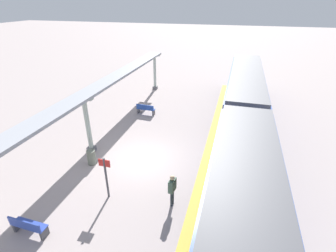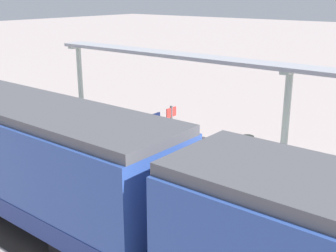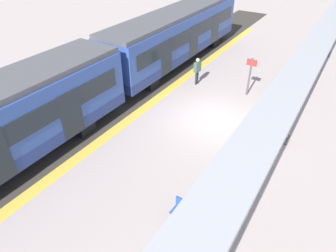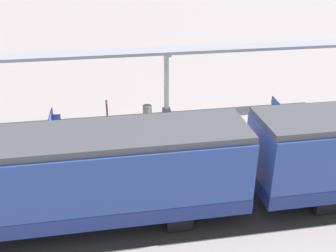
{
  "view_description": "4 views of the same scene",
  "coord_description": "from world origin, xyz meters",
  "px_view_note": "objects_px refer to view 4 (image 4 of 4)",
  "views": [
    {
      "loc": [
        -4.74,
        11.4,
        8.47
      ],
      "look_at": [
        -1.14,
        -1.34,
        1.71
      ],
      "focal_mm": 26.66,
      "sensor_mm": 36.0,
      "label": 1
    },
    {
      "loc": [
        -11.9,
        -6.42,
        6.33
      ],
      "look_at": [
        -1.35,
        2.07,
        2.1
      ],
      "focal_mm": 45.91,
      "sensor_mm": 36.0,
      "label": 2
    },
    {
      "loc": [
        4.73,
        -11.85,
        8.25
      ],
      "look_at": [
        -0.85,
        -2.96,
        1.03
      ],
      "focal_mm": 32.05,
      "sensor_mm": 36.0,
      "label": 3
    },
    {
      "loc": [
        -16.79,
        3.4,
        9.07
      ],
      "look_at": [
        -0.82,
        0.67,
        1.26
      ],
      "focal_mm": 41.77,
      "sensor_mm": 36.0,
      "label": 4
    }
  ],
  "objects_px": {
    "train_far_carriage": "(47,181)",
    "trash_bin": "(147,113)",
    "bench_mid_platform": "(54,120)",
    "bench_near_end": "(278,108)",
    "passenger_waiting_near_edge": "(118,153)",
    "platform_info_sign": "(108,117)",
    "canopy_pillar_second": "(166,83)"
  },
  "relations": [
    {
      "from": "train_far_carriage",
      "to": "trash_bin",
      "type": "bearing_deg",
      "value": -27.83
    },
    {
      "from": "canopy_pillar_second",
      "to": "bench_near_end",
      "type": "distance_m",
      "value": 6.46
    },
    {
      "from": "bench_near_end",
      "to": "trash_bin",
      "type": "relative_size",
      "value": 1.73
    },
    {
      "from": "platform_info_sign",
      "to": "passenger_waiting_near_edge",
      "type": "height_order",
      "value": "platform_info_sign"
    },
    {
      "from": "canopy_pillar_second",
      "to": "trash_bin",
      "type": "relative_size",
      "value": 4.05
    },
    {
      "from": "train_far_carriage",
      "to": "bench_mid_platform",
      "type": "bearing_deg",
      "value": 4.87
    },
    {
      "from": "bench_near_end",
      "to": "bench_mid_platform",
      "type": "distance_m",
      "value": 12.35
    },
    {
      "from": "canopy_pillar_second",
      "to": "platform_info_sign",
      "type": "xyz_separation_m",
      "value": [
        -2.94,
        3.36,
        -0.48
      ]
    },
    {
      "from": "bench_near_end",
      "to": "passenger_waiting_near_edge",
      "type": "distance_m",
      "value": 10.37
    },
    {
      "from": "train_far_carriage",
      "to": "passenger_waiting_near_edge",
      "type": "height_order",
      "value": "train_far_carriage"
    },
    {
      "from": "train_far_carriage",
      "to": "canopy_pillar_second",
      "type": "xyz_separation_m",
      "value": [
        8.88,
        -5.48,
        -0.03
      ]
    },
    {
      "from": "trash_bin",
      "to": "platform_info_sign",
      "type": "bearing_deg",
      "value": 135.28
    },
    {
      "from": "canopy_pillar_second",
      "to": "bench_near_end",
      "type": "xyz_separation_m",
      "value": [
        -1.29,
        -6.19,
        -1.36
      ]
    },
    {
      "from": "platform_info_sign",
      "to": "trash_bin",
      "type": "bearing_deg",
      "value": -44.72
    },
    {
      "from": "train_far_carriage",
      "to": "bench_near_end",
      "type": "distance_m",
      "value": 13.99
    },
    {
      "from": "passenger_waiting_near_edge",
      "to": "trash_bin",
      "type": "bearing_deg",
      "value": -19.35
    },
    {
      "from": "train_far_carriage",
      "to": "passenger_waiting_near_edge",
      "type": "bearing_deg",
      "value": -40.34
    },
    {
      "from": "canopy_pillar_second",
      "to": "passenger_waiting_near_edge",
      "type": "distance_m",
      "value": 6.76
    },
    {
      "from": "bench_mid_platform",
      "to": "bench_near_end",
      "type": "bearing_deg",
      "value": -91.77
    },
    {
      "from": "bench_near_end",
      "to": "passenger_waiting_near_edge",
      "type": "xyz_separation_m",
      "value": [
        -4.71,
        9.22,
        0.59
      ]
    },
    {
      "from": "bench_near_end",
      "to": "train_far_carriage",
      "type": "bearing_deg",
      "value": 123.04
    },
    {
      "from": "train_far_carriage",
      "to": "bench_near_end",
      "type": "height_order",
      "value": "train_far_carriage"
    },
    {
      "from": "bench_mid_platform",
      "to": "train_far_carriage",
      "type": "bearing_deg",
      "value": -175.13
    },
    {
      "from": "bench_mid_platform",
      "to": "trash_bin",
      "type": "height_order",
      "value": "trash_bin"
    },
    {
      "from": "bench_mid_platform",
      "to": "platform_info_sign",
      "type": "bearing_deg",
      "value": -125.86
    },
    {
      "from": "platform_info_sign",
      "to": "passenger_waiting_near_edge",
      "type": "bearing_deg",
      "value": -173.98
    },
    {
      "from": "train_far_carriage",
      "to": "canopy_pillar_second",
      "type": "distance_m",
      "value": 10.44
    },
    {
      "from": "bench_near_end",
      "to": "platform_info_sign",
      "type": "distance_m",
      "value": 9.72
    },
    {
      "from": "train_far_carriage",
      "to": "platform_info_sign",
      "type": "xyz_separation_m",
      "value": [
        5.94,
        -2.13,
        -0.5
      ]
    },
    {
      "from": "canopy_pillar_second",
      "to": "bench_near_end",
      "type": "relative_size",
      "value": 2.34
    },
    {
      "from": "canopy_pillar_second",
      "to": "bench_mid_platform",
      "type": "xyz_separation_m",
      "value": [
        -0.91,
        6.16,
        -1.36
      ]
    },
    {
      "from": "canopy_pillar_second",
      "to": "trash_bin",
      "type": "bearing_deg",
      "value": 122.23
    }
  ]
}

